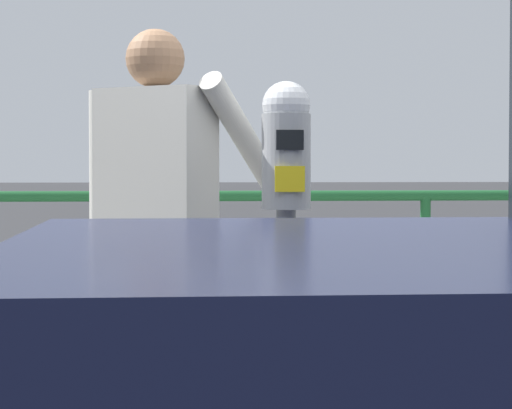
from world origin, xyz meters
name	(u,v)px	position (x,y,z in m)	size (l,w,h in m)	color
parking_meter	(286,191)	(-0.16, 0.45, 1.17)	(0.17, 0.18, 1.43)	slate
pedestrian_at_meter	(157,219)	(-0.62, 0.69, 1.07)	(0.76, 0.46, 1.64)	#1E233F
background_railing	(267,240)	(0.00, 2.79, 0.84)	(24.06, 0.06, 0.99)	#1E602D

